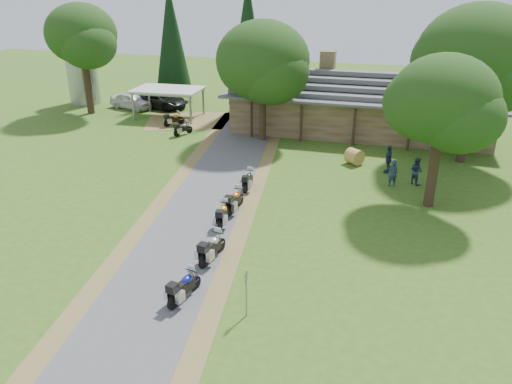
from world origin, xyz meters
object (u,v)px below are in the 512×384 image
(car_dark_suv, at_px, (160,96))
(motorcycle_carport_b, at_px, (183,128))
(silo, at_px, (82,73))
(motorcycle_row_c, at_px, (223,213))
(hay_bale, at_px, (354,157))
(car_white_sedan, at_px, (131,99))
(motorcycle_carport_a, at_px, (174,119))
(lodge, at_px, (361,101))
(motorcycle_row_e, at_px, (248,179))
(motorcycle_row_b, at_px, (212,246))
(motorcycle_row_d, at_px, (234,200))
(carport, at_px, (169,103))
(motorcycle_row_a, at_px, (184,286))

(car_dark_suv, distance_m, motorcycle_carport_b, 9.92)
(silo, height_order, motorcycle_carport_b, silo)
(motorcycle_row_c, bearing_deg, hay_bale, -34.05)
(car_white_sedan, height_order, motorcycle_carport_a, car_white_sedan)
(hay_bale, bearing_deg, lodge, 93.50)
(motorcycle_row_e, bearing_deg, motorcycle_row_b, -177.31)
(motorcycle_row_b, bearing_deg, motorcycle_row_d, 16.05)
(carport, distance_m, motorcycle_row_a, 28.74)
(motorcycle_row_c, relative_size, motorcycle_row_e, 1.02)
(motorcycle_row_a, distance_m, motorcycle_row_c, 6.65)
(motorcycle_row_d, bearing_deg, car_white_sedan, 46.33)
(car_white_sedan, xyz_separation_m, car_dark_suv, (2.50, 1.09, 0.20))
(motorcycle_row_b, bearing_deg, car_dark_suv, 39.30)
(car_white_sedan, relative_size, motorcycle_row_a, 3.16)
(carport, bearing_deg, motorcycle_row_d, -58.25)
(car_white_sedan, distance_m, motorcycle_row_d, 25.75)
(motorcycle_carport_b, xyz_separation_m, hay_bale, (14.02, -3.13, -0.05))
(lodge, height_order, hay_bale, lodge)
(car_dark_suv, relative_size, motorcycle_row_d, 3.12)
(motorcycle_carport_b, bearing_deg, motorcycle_row_d, -120.50)
(motorcycle_row_d, distance_m, hay_bale, 10.87)
(car_white_sedan, height_order, motorcycle_row_a, car_white_sedan)
(carport, distance_m, motorcycle_row_c, 22.60)
(motorcycle_row_d, distance_m, motorcycle_row_e, 3.21)
(motorcycle_row_a, relative_size, motorcycle_carport_b, 1.07)
(carport, xyz_separation_m, hay_bale, (17.54, -8.07, -0.77))
(motorcycle_carport_a, bearing_deg, motorcycle_row_b, -119.78)
(motorcycle_row_e, bearing_deg, hay_bale, -45.73)
(motorcycle_carport_a, relative_size, motorcycle_carport_b, 1.05)
(car_dark_suv, distance_m, motorcycle_carport_a, 6.86)
(lodge, height_order, car_white_sedan, lodge)
(motorcycle_carport_b, bearing_deg, car_dark_suv, 61.95)
(motorcycle_row_a, relative_size, motorcycle_row_c, 1.02)
(motorcycle_row_e, bearing_deg, motorcycle_carport_b, 38.65)
(motorcycle_row_a, bearing_deg, silo, 51.66)
(car_white_sedan, distance_m, car_dark_suv, 2.73)
(motorcycle_row_d, bearing_deg, motorcycle_carport_b, 39.41)
(lodge, height_order, motorcycle_carport_a, lodge)
(silo, relative_size, motorcycle_carport_a, 3.41)
(hay_bale, bearing_deg, motorcycle_row_e, -132.52)
(car_white_sedan, bearing_deg, motorcycle_carport_a, -109.52)
(motorcycle_carport_a, distance_m, hay_bale, 16.86)
(car_white_sedan, distance_m, hay_bale, 24.56)
(lodge, bearing_deg, motorcycle_row_d, -105.39)
(motorcycle_carport_a, distance_m, motorcycle_carport_b, 3.06)
(car_dark_suv, bearing_deg, lodge, -85.30)
(motorcycle_row_b, bearing_deg, car_white_sedan, 44.44)
(motorcycle_row_d, relative_size, motorcycle_carport_b, 1.14)
(motorcycle_row_b, relative_size, motorcycle_row_c, 1.09)
(carport, height_order, motorcycle_row_c, carport)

